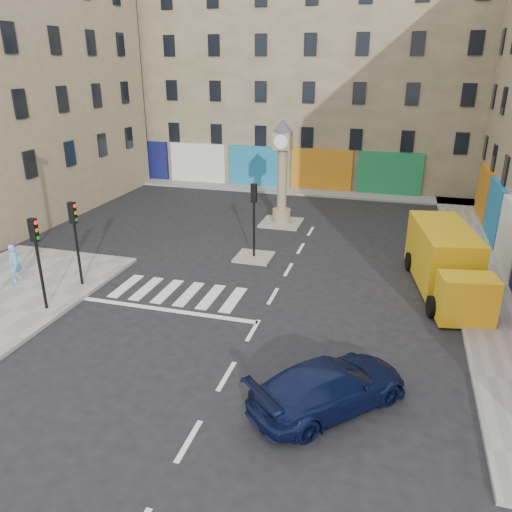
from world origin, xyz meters
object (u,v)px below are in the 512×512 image
at_px(navy_sedan, 329,386).
at_px(yellow_van, 446,261).
at_px(clock_pillar, 282,166).
at_px(traffic_light_left_near, 37,250).
at_px(pedestrian_blue, 15,263).
at_px(traffic_light_left_far, 75,230).
at_px(traffic_light_island, 254,209).

bearing_deg(navy_sedan, yellow_van, -68.18).
height_order(clock_pillar, navy_sedan, clock_pillar).
distance_m(clock_pillar, navy_sedan, 17.64).
distance_m(traffic_light_left_near, pedestrian_blue, 3.90).
height_order(traffic_light_left_far, yellow_van, traffic_light_left_far).
height_order(yellow_van, pedestrian_blue, yellow_van).
height_order(traffic_light_left_far, pedestrian_blue, traffic_light_left_far).
relative_size(traffic_light_left_near, navy_sedan, 0.76).
relative_size(traffic_light_left_near, yellow_van, 0.50).
relative_size(traffic_light_left_near, traffic_light_island, 1.00).
bearing_deg(traffic_light_island, traffic_light_left_far, -139.40).
bearing_deg(navy_sedan, traffic_light_left_near, 29.35).
height_order(clock_pillar, pedestrian_blue, clock_pillar).
xyz_separation_m(traffic_light_left_near, clock_pillar, (6.30, 13.80, 0.93)).
relative_size(traffic_light_left_far, yellow_van, 0.50).
bearing_deg(yellow_van, traffic_light_left_far, -174.58).
relative_size(traffic_light_left_near, clock_pillar, 0.61).
bearing_deg(traffic_light_island, yellow_van, -7.63).
xyz_separation_m(traffic_light_left_near, navy_sedan, (11.60, -2.79, -1.91)).
xyz_separation_m(yellow_van, pedestrian_blue, (-18.18, -4.66, -0.29)).
distance_m(traffic_light_left_near, yellow_van, 16.65).
bearing_deg(traffic_light_left_near, yellow_van, 23.46).
bearing_deg(clock_pillar, pedestrian_blue, -128.00).
bearing_deg(traffic_light_left_near, navy_sedan, -13.54).
bearing_deg(traffic_light_island, navy_sedan, -63.42).
bearing_deg(traffic_light_left_near, traffic_light_island, 51.07).
xyz_separation_m(traffic_light_left_far, traffic_light_island, (6.30, 5.40, -0.03)).
xyz_separation_m(traffic_light_island, navy_sedan, (5.30, -10.59, -1.88)).
height_order(traffic_light_island, pedestrian_blue, traffic_light_island).
distance_m(traffic_light_left_far, traffic_light_island, 8.30).
bearing_deg(yellow_van, pedestrian_blue, -175.64).
xyz_separation_m(traffic_light_island, yellow_van, (8.92, -1.20, -1.31)).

